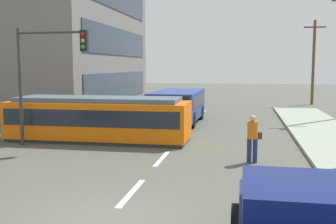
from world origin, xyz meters
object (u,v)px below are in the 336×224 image
object	(u,v)px
pedestrian_crossing	(253,136)
parked_sedan_mid	(99,115)
traffic_light_mast	(47,63)
utility_pole_far	(313,61)
streetcar_tram	(99,118)
city_bus	(178,105)

from	to	relation	value
pedestrian_crossing	parked_sedan_mid	xyz separation A→B (m)	(-8.24, 6.98, -0.32)
traffic_light_mast	utility_pole_far	size ratio (longest dim) A/B	0.67
pedestrian_crossing	traffic_light_mast	xyz separation A→B (m)	(-8.30, 1.34, 2.52)
parked_sedan_mid	traffic_light_mast	distance (m)	6.32
parked_sedan_mid	utility_pole_far	size ratio (longest dim) A/B	0.61
traffic_light_mast	streetcar_tram	bearing A→B (deg)	47.18
parked_sedan_mid	streetcar_tram	bearing A→B (deg)	-69.35
utility_pole_far	pedestrian_crossing	bearing A→B (deg)	-103.80
pedestrian_crossing	parked_sedan_mid	world-z (taller)	pedestrian_crossing
pedestrian_crossing	parked_sedan_mid	size ratio (longest dim) A/B	0.38
city_bus	traffic_light_mast	bearing A→B (deg)	-117.91
streetcar_tram	city_bus	xyz separation A→B (m)	(2.60, 6.17, 0.07)
city_bus	utility_pole_far	xyz separation A→B (m)	(9.70, 13.44, 2.73)
parked_sedan_mid	city_bus	bearing A→B (deg)	28.31
streetcar_tram	pedestrian_crossing	xyz separation A→B (m)	(6.74, -3.01, -0.07)
traffic_light_mast	utility_pole_far	bearing A→B (deg)	56.94
streetcar_tram	city_bus	bearing A→B (deg)	67.14
utility_pole_far	city_bus	bearing A→B (deg)	-125.82
city_bus	streetcar_tram	bearing A→B (deg)	-112.86
streetcar_tram	parked_sedan_mid	size ratio (longest dim) A/B	1.85
streetcar_tram	parked_sedan_mid	world-z (taller)	streetcar_tram
streetcar_tram	city_bus	distance (m)	6.69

